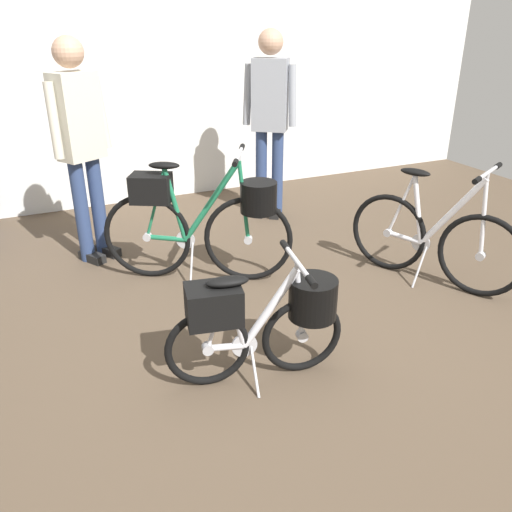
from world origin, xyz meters
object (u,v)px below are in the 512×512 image
Objects in this scene: display_bike_left at (433,238)px; display_bike_right at (203,218)px; visitor_near_wall at (80,139)px; visitor_browsing at (270,113)px; folding_bike_foreground at (264,316)px.

display_bike_right is at bearing 154.07° from display_bike_left.
visitor_near_wall is 0.99× the size of visitor_browsing.
visitor_browsing reaches higher than display_bike_left.
display_bike_left is 0.68× the size of visitor_browsing.
folding_bike_foreground is at bearing -161.88° from display_bike_left.
display_bike_left is (1.61, 0.53, -0.04)m from folding_bike_foreground.
display_bike_right is 1.13m from visitor_near_wall.
display_bike_left is 0.69× the size of visitor_near_wall.
visitor_browsing is (-0.44, 1.82, 0.65)m from display_bike_left.
display_bike_left is at bearing -25.93° from display_bike_right.
display_bike_left is 2.72m from visitor_near_wall.
visitor_browsing is (1.06, 1.09, 0.50)m from display_bike_right.
folding_bike_foreground is 0.56× the size of visitor_browsing.
folding_bike_foreground is 2.69m from visitor_browsing.
visitor_near_wall is (-2.19, 1.48, 0.63)m from display_bike_left.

